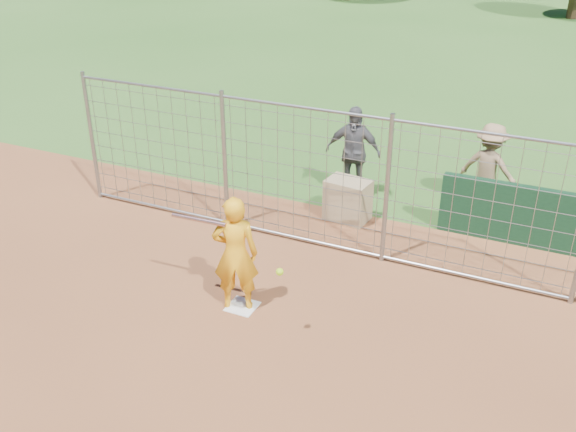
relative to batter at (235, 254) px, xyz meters
The scene contains 9 objects.
ground 0.94m from the batter, 69.51° to the left, with size 100.00×100.00×0.00m, color #2D591E.
home_plate 0.91m from the batter, ahead, with size 0.43×0.43×0.02m, color silver.
dugout_wall 5.17m from the batter, 47.59° to the left, with size 2.60×0.20×1.10m, color #11381E.
batter is the anchor object (origin of this frame).
bystander_b 4.44m from the batter, 87.10° to the left, with size 1.12×0.47×1.91m, color #504F54.
bystander_c 5.72m from the batter, 60.81° to the left, with size 1.12×0.65×1.74m, color #967351.
equipment_bin 3.50m from the batter, 81.56° to the left, with size 0.80×0.55×0.80m, color tan.
equipment_in_play 0.53m from the batter, 120.82° to the right, with size 1.89×0.38×0.43m.
backstop_fence 2.24m from the batter, 87.99° to the left, with size 9.08×0.08×2.60m.
Camera 1 is at (3.99, -7.18, 5.64)m, focal length 40.00 mm.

